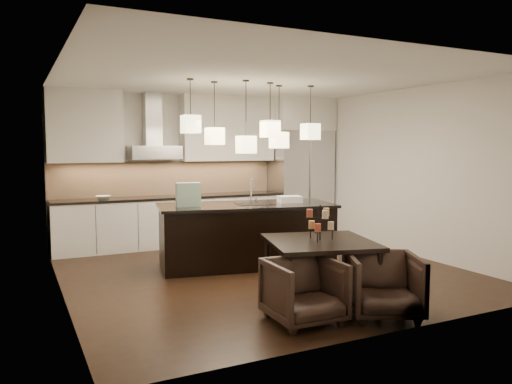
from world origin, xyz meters
name	(u,v)px	position (x,y,z in m)	size (l,w,h in m)	color
floor	(262,271)	(0.00, 0.00, -0.01)	(5.50, 5.50, 0.02)	black
ceiling	(262,77)	(0.00, 0.00, 2.81)	(5.50, 5.50, 0.02)	white
wall_back	(198,169)	(0.00, 2.76, 1.40)	(5.50, 0.02, 2.80)	silver
wall_front	(393,191)	(0.00, -2.76, 1.40)	(5.50, 0.02, 2.80)	silver
wall_left	(58,182)	(-2.76, 0.00, 1.40)	(0.02, 5.50, 2.80)	silver
wall_right	(407,172)	(2.76, 0.00, 1.40)	(0.02, 5.50, 2.80)	silver
refrigerator	(301,183)	(2.10, 2.38, 1.07)	(1.20, 0.72, 2.15)	#B7B7BA
fridge_panel	(301,115)	(2.10, 2.38, 2.47)	(1.26, 0.72, 0.65)	silver
lower_cabinets	(172,222)	(-0.62, 2.43, 0.44)	(4.21, 0.62, 0.88)	silver
countertop	(172,197)	(-0.62, 2.43, 0.90)	(4.21, 0.66, 0.04)	black
backsplash	(167,178)	(-0.62, 2.73, 1.24)	(4.21, 0.02, 0.63)	tan
upper_cab_left	(85,126)	(-2.10, 2.57, 2.17)	(1.25, 0.35, 1.25)	silver
upper_cab_right	(228,129)	(0.55, 2.57, 2.17)	(1.86, 0.35, 1.25)	silver
hood_canopy	(154,152)	(-0.93, 2.48, 1.72)	(0.90, 0.52, 0.24)	#B7B7BA
hood_chimney	(152,119)	(-0.93, 2.59, 2.32)	(0.30, 0.28, 0.96)	#B7B7BA
fruit_bowl	(103,198)	(-1.85, 2.38, 0.95)	(0.26, 0.26, 0.06)	silver
island_body	(246,236)	(-0.05, 0.44, 0.45)	(2.58, 1.03, 0.91)	black
island_top	(246,205)	(-0.05, 0.44, 0.93)	(2.66, 1.11, 0.04)	black
faucet	(251,191)	(0.07, 0.52, 1.14)	(0.10, 0.25, 0.39)	silver
tote_bag	(188,195)	(-0.94, 0.53, 1.12)	(0.35, 0.19, 0.35)	#28693C
food_container	(290,199)	(0.65, 0.32, 1.00)	(0.35, 0.25, 0.10)	silver
dining_table	(320,270)	(-0.01, -1.54, 0.36)	(1.20, 1.20, 0.72)	black
candelabra	(320,223)	(-0.01, -1.54, 0.93)	(0.34, 0.34, 0.42)	black
candle_a	(331,226)	(0.12, -1.57, 0.89)	(0.07, 0.07, 0.10)	beige
candle_b	(312,225)	(-0.05, -1.41, 0.89)	(0.07, 0.07, 0.10)	#D58545
candle_c	(318,228)	(-0.11, -1.63, 0.89)	(0.07, 0.07, 0.10)	#A1402D
candle_d	(326,212)	(0.11, -1.48, 1.04)	(0.07, 0.07, 0.10)	#D58545
candle_e	(310,213)	(-0.13, -1.49, 1.04)	(0.07, 0.07, 0.10)	#A1402D
candle_f	(325,215)	(-0.02, -1.66, 1.04)	(0.07, 0.07, 0.10)	beige
armchair_left	(304,291)	(-0.59, -2.13, 0.33)	(0.71, 0.73, 0.67)	black
armchair_right	(384,285)	(0.27, -2.35, 0.34)	(0.73, 0.75, 0.69)	black
pendant_a	(191,124)	(-0.89, 0.54, 2.15)	(0.24, 0.24, 0.26)	beige
pendant_b	(215,136)	(-0.46, 0.68, 1.98)	(0.24, 0.24, 0.26)	beige
pendant_c	(270,129)	(0.35, 0.41, 2.09)	(0.24, 0.24, 0.26)	beige
pendant_d	(279,140)	(0.63, 0.65, 1.93)	(0.24, 0.24, 0.26)	beige
pendant_e	(310,132)	(1.11, 0.47, 2.06)	(0.24, 0.24, 0.26)	beige
pendant_f	(246,145)	(-0.10, 0.32, 1.85)	(0.24, 0.24, 0.26)	beige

